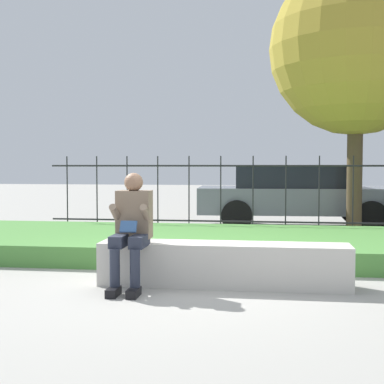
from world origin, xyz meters
TOP-DOWN VIEW (x-y plane):
  - ground_plane at (0.00, 0.00)m, footprint 60.00×60.00m
  - stone_bench at (0.38, 0.00)m, footprint 2.84×0.48m
  - person_seated_reader at (-0.61, -0.27)m, footprint 0.42×0.73m
  - grass_berm at (0.00, 2.23)m, footprint 8.69×3.06m
  - iron_fence at (0.00, 4.06)m, footprint 6.69×0.03m
  - car_parked_center at (1.53, 5.93)m, footprint 4.47×1.99m
  - tree_behind_fence at (2.55, 4.68)m, footprint 3.32×3.32m

SIDE VIEW (x-z plane):
  - ground_plane at x=0.00m, z-range 0.00..0.00m
  - grass_berm at x=0.00m, z-range 0.00..0.29m
  - stone_bench at x=0.38m, z-range -0.03..0.47m
  - person_seated_reader at x=-0.61m, z-range 0.07..1.36m
  - car_parked_center at x=1.53m, z-range 0.05..1.42m
  - iron_fence at x=0.00m, z-range 0.04..1.59m
  - tree_behind_fence at x=2.55m, z-range 0.96..6.24m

